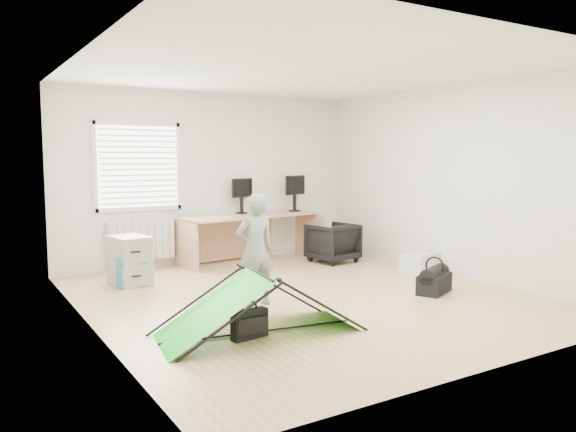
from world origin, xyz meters
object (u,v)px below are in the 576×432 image
monitor_right (295,198)px  thermos (258,205)px  filing_cabinet (130,260)px  person (255,250)px  kite (258,303)px  desk (252,238)px  laptop_bag (249,324)px  duffel_bag (434,283)px  office_chair (333,243)px  storage_crate (420,263)px  monitor_left (242,201)px

monitor_right → thermos: monitor_right is taller
filing_cabinet → thermos: (2.31, 0.67, 0.58)m
monitor_right → person: size_ratio=0.36×
kite → desk: bearing=72.4°
kite → filing_cabinet: bearing=108.8°
thermos → person: bearing=-119.1°
desk → laptop_bag: bearing=-125.6°
person → duffel_bag: 2.33m
person → desk: bearing=-116.3°
office_chair → duffel_bag: office_chair is taller
monitor_right → office_chair: 1.07m
desk → storage_crate: (1.69, -2.05, -0.24)m
office_chair → monitor_right: bearing=-81.7°
desk → person: 2.68m
desk → filing_cabinet: (-2.13, -0.58, -0.06)m
monitor_right → kite: size_ratio=0.24×
desk → office_chair: bearing=-38.3°
desk → person: person is taller
monitor_left → desk: bearing=-99.9°
monitor_left → monitor_right: bearing=-27.5°
filing_cabinet → duffel_bag: filing_cabinet is taller
office_chair → kite: size_ratio=0.36×
person → laptop_bag: person is taller
person → kite: bearing=63.8°
filing_cabinet → laptop_bag: bearing=-92.6°
monitor_right → storage_crate: bearing=-87.9°
filing_cabinet → office_chair: (3.26, -0.09, -0.01)m
monitor_right → duffel_bag: 3.27m
person → kite: (-0.47, -0.93, -0.35)m
filing_cabinet → office_chair: 3.26m
duffel_bag → thermos: bearing=79.7°
monitor_left → office_chair: (1.17, -0.93, -0.66)m
kite → office_chair: bearing=52.5°
desk → thermos: thermos is taller
monitor_right → person: (-2.09, -2.50, -0.35)m
desk → office_chair: 1.31m
storage_crate → filing_cabinet: bearing=158.9°
office_chair → kite: (-2.79, -2.64, -0.02)m
person → duffel_bag: size_ratio=2.35×
laptop_bag → person: bearing=51.5°
monitor_right → kite: 4.33m
desk → filing_cabinet: bearing=-172.4°
monitor_right → monitor_left: bearing=153.4°
monitor_right → office_chair: size_ratio=0.68×
monitor_left → duffel_bag: monitor_left is taller
monitor_left → monitor_right: monitor_right is taller
storage_crate → monitor_left: bearing=126.9°
filing_cabinet → laptop_bag: filing_cabinet is taller
filing_cabinet → person: (0.93, -1.80, 0.32)m
monitor_left → kite: (-1.62, -3.57, -0.68)m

